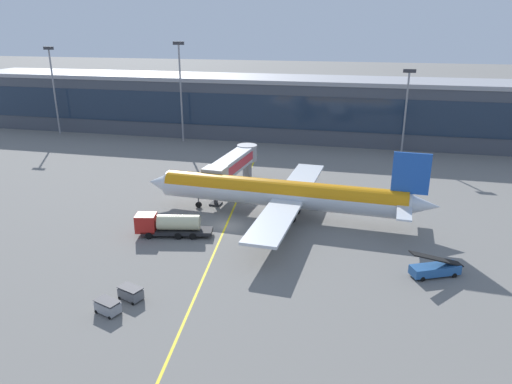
% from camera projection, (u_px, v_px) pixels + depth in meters
% --- Properties ---
extents(ground_plane, '(700.00, 700.00, 0.00)m').
position_uv_depth(ground_plane, '(228.00, 226.00, 72.45)').
color(ground_plane, slate).
extents(apron_lead_in_line, '(10.11, 79.43, 0.01)m').
position_uv_depth(apron_lead_in_line, '(228.00, 221.00, 74.41)').
color(apron_lead_in_line, yellow).
rests_on(apron_lead_in_line, ground_plane).
extents(terminal_building, '(186.08, 18.51, 15.71)m').
position_uv_depth(terminal_building, '(296.00, 108.00, 127.63)').
color(terminal_building, '#424751').
rests_on(terminal_building, ground_plane).
extents(main_airliner, '(46.33, 36.79, 11.76)m').
position_uv_depth(main_airliner, '(283.00, 194.00, 74.67)').
color(main_airliner, silver).
rests_on(main_airliner, ground_plane).
extents(jet_bridge, '(5.18, 19.85, 6.58)m').
position_uv_depth(jet_bridge, '(234.00, 163.00, 87.26)').
color(jet_bridge, '#B2B7BC').
rests_on(jet_bridge, ground_plane).
extents(fuel_tanker, '(11.08, 4.73, 3.25)m').
position_uv_depth(fuel_tanker, '(169.00, 225.00, 68.53)').
color(fuel_tanker, '#232326').
rests_on(fuel_tanker, ground_plane).
extents(belt_loader, '(6.79, 4.33, 3.49)m').
position_uv_depth(belt_loader, '(435.00, 269.00, 57.73)').
color(belt_loader, '#285B9E').
rests_on(belt_loader, ground_plane).
extents(baggage_cart_0, '(3.01, 2.34, 1.48)m').
position_uv_depth(baggage_cart_0, '(108.00, 306.00, 50.33)').
color(baggage_cart_0, gray).
rests_on(baggage_cart_0, ground_plane).
extents(baggage_cart_1, '(3.01, 2.34, 1.48)m').
position_uv_depth(baggage_cart_1, '(131.00, 293.00, 52.87)').
color(baggage_cart_1, '#595B60').
rests_on(baggage_cart_1, ground_plane).
extents(apron_light_mast_0, '(2.80, 0.50, 24.85)m').
position_uv_depth(apron_light_mast_0, '(181.00, 85.00, 120.56)').
color(apron_light_mast_0, gray).
rests_on(apron_light_mast_0, ground_plane).
extents(apron_light_mast_1, '(2.80, 0.50, 19.37)m').
position_uv_depth(apron_light_mast_1, '(406.00, 104.00, 109.42)').
color(apron_light_mast_1, gray).
rests_on(apron_light_mast_1, ground_plane).
extents(apron_light_mast_2, '(2.80, 0.50, 23.31)m').
position_uv_depth(apron_light_mast_2, '(53.00, 84.00, 128.87)').
color(apron_light_mast_2, gray).
rests_on(apron_light_mast_2, ground_plane).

